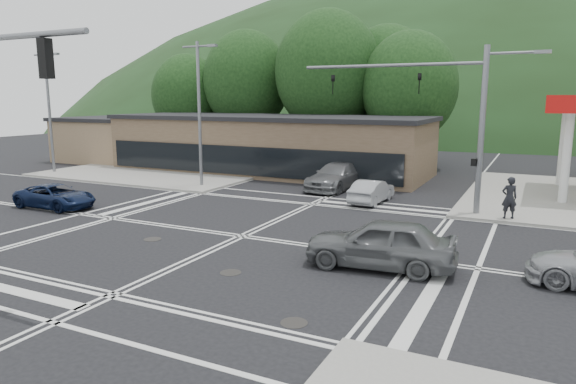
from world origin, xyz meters
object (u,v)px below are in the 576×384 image
at_px(car_blue_west, 55,196).
at_px(car_queue_a, 372,191).
at_px(pedestrian, 509,198).
at_px(car_grey_center, 380,243).
at_px(car_queue_b, 409,170).
at_px(car_northbound, 337,176).

xyz_separation_m(car_blue_west, car_queue_a, (14.30, 8.50, 0.02)).
bearing_deg(car_queue_a, pedestrian, 171.79).
bearing_deg(pedestrian, car_grey_center, 45.66).
distance_m(car_grey_center, car_queue_b, 19.47).
xyz_separation_m(car_blue_west, car_northbound, (11.08, 11.66, 0.20)).
xyz_separation_m(car_queue_a, pedestrian, (6.93, -1.37, 0.49)).
bearing_deg(car_queue_b, car_blue_west, 46.89).
bearing_deg(car_northbound, car_blue_west, -127.54).
bearing_deg(car_grey_center, car_queue_b, -175.35).
relative_size(car_queue_b, car_northbound, 0.70).
bearing_deg(car_queue_b, car_northbound, 56.92).
height_order(car_queue_a, car_northbound, car_northbound).
relative_size(car_blue_west, pedestrian, 2.26).
height_order(car_queue_a, pedestrian, pedestrian).
distance_m(car_queue_a, pedestrian, 7.08).
relative_size(car_grey_center, car_queue_a, 1.29).
height_order(car_blue_west, car_northbound, car_northbound).
bearing_deg(car_queue_b, car_grey_center, 96.78).
bearing_deg(car_blue_west, car_northbound, -44.58).
distance_m(car_queue_a, car_queue_b, 8.82).
distance_m(car_blue_west, car_queue_b, 22.45).
bearing_deg(car_blue_west, car_queue_b, -40.54).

